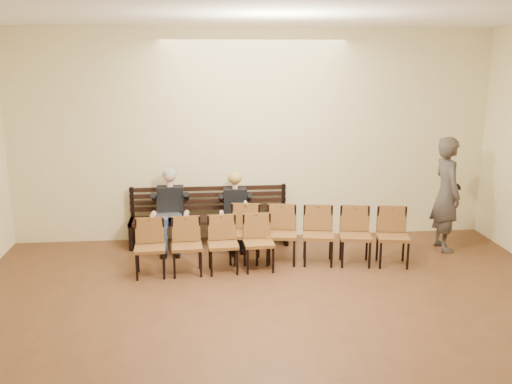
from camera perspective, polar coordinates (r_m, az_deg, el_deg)
room_walls at (r=5.27m, az=3.95°, el=7.77°), size 8.02×10.01×3.51m
bench at (r=9.48m, az=-4.68°, el=-3.91°), size 2.60×0.90×0.45m
seated_man at (r=9.26m, az=-8.56°, el=-1.84°), size 0.52×0.72×1.26m
seated_woman at (r=9.29m, az=-2.05°, el=-2.21°), size 0.46×0.64×1.08m
laptop at (r=9.16m, az=-8.82°, el=-2.33°), size 0.37×0.30×0.26m
water_bottle at (r=9.08m, az=-1.07°, el=-2.35°), size 0.09×0.09×0.25m
bag at (r=9.63m, az=-0.06°, el=-4.06°), size 0.48×0.41×0.29m
passerby at (r=9.49m, az=18.59°, el=0.61°), size 0.51×0.77×2.10m
chair_row_front at (r=8.59m, az=6.24°, el=-4.36°), size 2.70×0.90×0.87m
chair_row_back at (r=8.21m, az=-5.11°, el=-5.38°), size 2.00×0.55×0.81m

